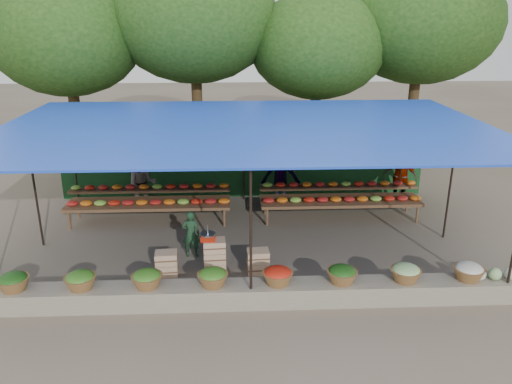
{
  "coord_description": "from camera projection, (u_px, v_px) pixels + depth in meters",
  "views": [
    {
      "loc": [
        -0.27,
        -10.88,
        5.11
      ],
      "look_at": [
        0.23,
        0.2,
        1.17
      ],
      "focal_mm": 35.0,
      "sensor_mm": 36.0,
      "label": 1
    }
  ],
  "objects": [
    {
      "name": "customer_left",
      "position": [
        142.0,
        184.0,
        13.55
      ],
      "size": [
        0.82,
        0.67,
        1.56
      ],
      "primitive_type": "imported",
      "rotation": [
        0.0,
        0.0,
        0.11
      ],
      "color": "slate",
      "rests_on": "ground"
    },
    {
      "name": "customer_right",
      "position": [
        400.0,
        177.0,
        14.09
      ],
      "size": [
        1.01,
        0.72,
        1.59
      ],
      "primitive_type": "imported",
      "rotation": [
        0.0,
        0.0,
        -0.4
      ],
      "color": "slate",
      "rests_on": "ground"
    },
    {
      "name": "fruit_table_right",
      "position": [
        340.0,
        196.0,
        13.14
      ],
      "size": [
        4.21,
        0.95,
        0.93
      ],
      "color": "#4F2E1F",
      "rests_on": "ground"
    },
    {
      "name": "weighing_scale",
      "position": [
        208.0,
        236.0,
        10.17
      ],
      "size": [
        0.32,
        0.32,
        0.34
      ],
      "color": "#B1210E",
      "rests_on": "crate_counter"
    },
    {
      "name": "customer_mid",
      "position": [
        281.0,
        177.0,
        13.85
      ],
      "size": [
        1.14,
        0.67,
        1.76
      ],
      "primitive_type": "imported",
      "rotation": [
        0.0,
        0.0,
        -0.01
      ],
      "color": "slate",
      "rests_on": "ground"
    },
    {
      "name": "ground",
      "position": [
        247.0,
        241.0,
        11.96
      ],
      "size": [
        60.0,
        60.0,
        0.0
      ],
      "primitive_type": "plane",
      "color": "brown",
      "rests_on": "ground"
    },
    {
      "name": "netting_backdrop",
      "position": [
        243.0,
        156.0,
        14.51
      ],
      "size": [
        10.6,
        0.06,
        2.5
      ],
      "primitive_type": "cube",
      "color": "#1C4F23",
      "rests_on": "ground"
    },
    {
      "name": "tree_row",
      "position": [
        256.0,
        28.0,
        16.14
      ],
      "size": [
        16.51,
        5.5,
        7.12
      ],
      "color": "#362413",
      "rests_on": "ground"
    },
    {
      "name": "stall_canopy",
      "position": [
        246.0,
        131.0,
        11.14
      ],
      "size": [
        10.8,
        6.6,
        2.82
      ],
      "color": "black",
      "rests_on": "ground"
    },
    {
      "name": "produce_baskets",
      "position": [
        245.0,
        277.0,
        9.18
      ],
      "size": [
        8.98,
        0.58,
        0.34
      ],
      "color": "brown",
      "rests_on": "stone_curb"
    },
    {
      "name": "crate_counter",
      "position": [
        213.0,
        260.0,
        10.35
      ],
      "size": [
        2.37,
        0.37,
        0.77
      ],
      "color": "tan",
      "rests_on": "ground"
    },
    {
      "name": "vendor_seated",
      "position": [
        191.0,
        234.0,
        11.03
      ],
      "size": [
        0.41,
        0.28,
        1.09
      ],
      "primitive_type": "imported",
      "rotation": [
        0.0,
        0.0,
        3.08
      ],
      "color": "#1B3D23",
      "rests_on": "ground"
    },
    {
      "name": "fruit_table_left",
      "position": [
        149.0,
        199.0,
        12.93
      ],
      "size": [
        4.21,
        0.95,
        0.93
      ],
      "color": "#4F2E1F",
      "rests_on": "ground"
    },
    {
      "name": "stone_curb",
      "position": [
        251.0,
        294.0,
        9.31
      ],
      "size": [
        10.6,
        0.55,
        0.4
      ],
      "primitive_type": "cube",
      "color": "#6F6859",
      "rests_on": "ground"
    }
  ]
}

